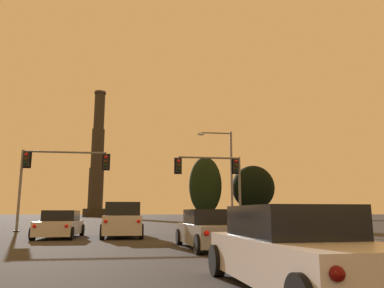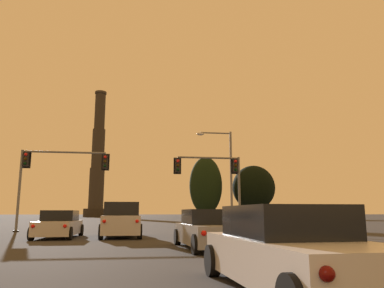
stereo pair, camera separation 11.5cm
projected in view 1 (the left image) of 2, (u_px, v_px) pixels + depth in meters
sedan_left_lane_front at (60, 225)px, 19.82m from camera, size 2.00×4.71×1.43m
sedan_right_lane_third at (296, 251)px, 6.27m from camera, size 2.17×4.77×1.43m
sedan_right_lane_second at (211, 230)px, 13.90m from camera, size 2.18×4.77×1.43m
suv_center_lane_front at (123, 220)px, 20.42m from camera, size 2.20×4.94×1.86m
traffic_light_overhead_left at (52, 169)px, 26.76m from camera, size 6.31×0.50×5.73m
traffic_light_overhead_right at (218, 174)px, 28.28m from camera, size 5.20×0.50×5.51m
street_lamp at (226, 168)px, 32.02m from camera, size 3.08×0.36×8.26m
smokestack at (97, 166)px, 113.44m from camera, size 7.05×7.05×38.78m
treeline_far_right at (205, 185)px, 93.75m from camera, size 8.24×7.42×15.24m
treeline_center_left at (253, 188)px, 94.29m from camera, size 10.78×9.70×13.10m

